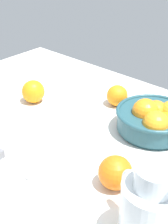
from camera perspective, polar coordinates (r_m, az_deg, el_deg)
The scene contains 7 objects.
ground_plane at distance 103.42cm, azimuth 1.61°, elevation -5.08°, with size 148.57×88.68×3.00cm, color white.
fruit_bowl at distance 104.79cm, azimuth 11.82°, elevation -1.04°, with size 23.31×23.31×11.23cm.
juice_pitcher at distance 70.13cm, azimuth 11.22°, elevation -16.79°, with size 16.85×12.52×20.16cm.
loose_orange_1 at distance 121.87cm, azimuth -8.61°, elevation 3.46°, with size 8.25×8.25×8.25cm, color orange.
loose_orange_2 at distance 119.10cm, azimuth 5.66°, elevation 2.80°, with size 7.48×7.48×7.48cm, color orange.
loose_orange_3 at distance 83.43cm, azimuth 5.35°, elevation -10.19°, with size 8.56×8.56×8.56cm, color orange.
spoon at distance 89.17cm, azimuth -11.57°, elevation -10.91°, with size 10.97×13.64×1.00cm.
Camera 1 is at (54.40, -64.78, 58.00)cm, focal length 53.86 mm.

